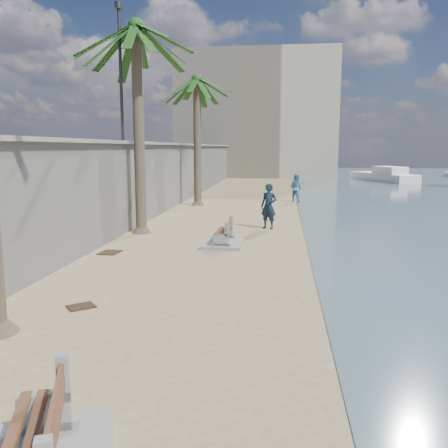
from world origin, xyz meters
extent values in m
plane|color=tan|center=(0.00, 0.00, 0.00)|extent=(140.00, 140.00, 0.00)
cube|color=gray|center=(-5.20, 20.00, 1.75)|extent=(0.45, 70.00, 3.50)
cube|color=gray|center=(-5.20, 20.00, 3.55)|extent=(0.80, 70.00, 0.12)
cube|color=#B7AA93|center=(-2.00, 52.00, 7.00)|extent=(18.00, 12.00, 14.00)
cube|color=gray|center=(-0.88, 9.90, 0.05)|extent=(1.35, 1.97, 0.11)
cylinder|color=brown|center=(-4.39, 11.80, 3.91)|extent=(0.42, 0.42, 7.82)
cylinder|color=brown|center=(-3.80, 21.19, 3.59)|extent=(0.44, 0.44, 7.17)
cylinder|color=#2D2D33|center=(-5.10, 12.00, 6.11)|extent=(0.12, 0.12, 5.00)
cylinder|color=#2D2D33|center=(-5.10, 12.00, 8.61)|extent=(0.28, 0.28, 0.25)
imported|color=#122133|center=(0.58, 13.40, 1.08)|extent=(0.93, 0.81, 2.16)
imported|color=teal|center=(1.96, 23.69, 0.95)|extent=(1.14, 1.07, 1.90)
cube|color=#382616|center=(-4.34, 8.15, 0.01)|extent=(0.66, 0.80, 0.03)
cube|color=#382616|center=(-3.07, 3.01, 0.01)|extent=(0.70, 0.68, 0.03)
camera|label=1|loc=(1.12, -6.18, 3.34)|focal=38.00mm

